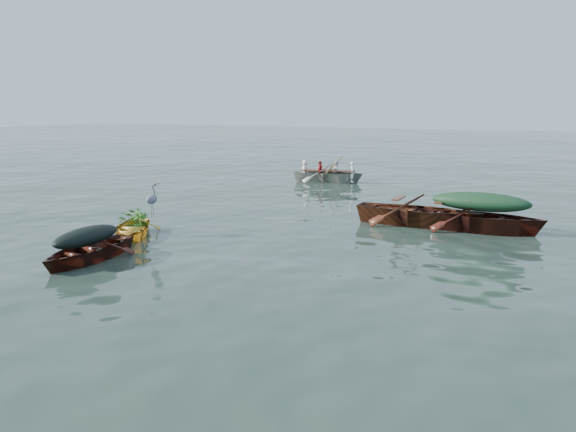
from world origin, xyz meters
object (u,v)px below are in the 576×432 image
Objects in this scene: yellow_dinghy at (132,237)px; rowed_boat at (328,182)px; dark_covered_boat at (88,261)px; green_tarp_boat at (479,231)px; open_wooden_boat at (418,226)px; heron at (152,205)px.

rowed_boat reaches higher than yellow_dinghy.
dark_covered_boat is 10.20m from green_tarp_boat.
rowed_boat reaches higher than dark_covered_boat.
open_wooden_boat reaches higher than yellow_dinghy.
rowed_boat is at bearing 58.84° from heron.
open_wooden_boat is at bearing 47.57° from dark_covered_boat.
heron reaches higher than dark_covered_boat.
open_wooden_boat is 9.37m from rowed_boat.
dark_covered_boat is 0.71× the size of green_tarp_boat.
dark_covered_boat is 14.34m from rowed_boat.
dark_covered_boat is 0.68× the size of open_wooden_boat.
rowed_boat is (0.29, 14.34, 0.00)m from dark_covered_boat.
heron reaches higher than open_wooden_boat.
open_wooden_boat reaches higher than green_tarp_boat.
rowed_boat is at bearing 87.26° from dark_covered_boat.
open_wooden_boat is at bearing -155.84° from rowed_boat.
yellow_dinghy is at bearing 126.77° from open_wooden_boat.
open_wooden_boat reaches higher than rowed_boat.
green_tarp_boat is (8.25, 4.56, 0.00)m from yellow_dinghy.
green_tarp_boat reaches higher than yellow_dinghy.
yellow_dinghy is 0.62× the size of green_tarp_boat.
green_tarp_boat is (7.60, 6.80, 0.00)m from dark_covered_boat.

